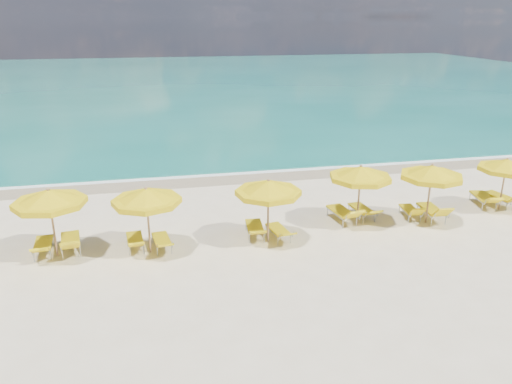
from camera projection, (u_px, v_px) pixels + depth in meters
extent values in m
plane|color=beige|center=(264.00, 235.00, 18.72)|extent=(120.00, 120.00, 0.00)
cube|color=#126658|center=(178.00, 82.00, 62.98)|extent=(120.00, 80.00, 0.30)
cube|color=tan|center=(232.00, 177.00, 25.54)|extent=(120.00, 2.60, 0.01)
cube|color=white|center=(229.00, 172.00, 26.28)|extent=(120.00, 1.20, 0.03)
cube|color=white|center=(119.00, 140.00, 33.20)|extent=(14.00, 0.36, 0.05)
cube|color=white|center=(292.00, 113.00, 42.44)|extent=(18.00, 0.30, 0.05)
cylinder|color=#A77B53|center=(53.00, 224.00, 16.71)|extent=(0.07, 0.07, 2.35)
cone|color=yellow|center=(49.00, 196.00, 16.38)|extent=(2.82, 2.82, 0.47)
cylinder|color=yellow|center=(50.00, 203.00, 16.46)|extent=(2.84, 2.84, 0.19)
sphere|color=#A77B53|center=(48.00, 190.00, 16.30)|extent=(0.10, 0.10, 0.10)
cylinder|color=#A77B53|center=(148.00, 222.00, 16.99)|extent=(0.07, 0.07, 2.30)
cone|color=yellow|center=(146.00, 195.00, 16.67)|extent=(2.46, 2.46, 0.46)
cylinder|color=yellow|center=(147.00, 201.00, 16.74)|extent=(2.48, 2.48, 0.18)
sphere|color=#A77B53|center=(146.00, 188.00, 16.59)|extent=(0.10, 0.10, 0.10)
cylinder|color=#A77B53|center=(268.00, 212.00, 17.79)|extent=(0.07, 0.07, 2.30)
cone|color=yellow|center=(268.00, 187.00, 17.47)|extent=(2.80, 2.80, 0.46)
cylinder|color=yellow|center=(268.00, 193.00, 17.55)|extent=(2.83, 2.83, 0.18)
sphere|color=#A77B53|center=(268.00, 180.00, 17.39)|extent=(0.10, 0.10, 0.10)
cylinder|color=#A77B53|center=(359.00, 196.00, 19.35)|extent=(0.07, 0.07, 2.33)
cone|color=yellow|center=(361.00, 172.00, 19.03)|extent=(2.69, 2.69, 0.47)
cylinder|color=yellow|center=(360.00, 178.00, 19.10)|extent=(2.71, 2.71, 0.19)
sphere|color=#A77B53|center=(361.00, 166.00, 18.95)|extent=(0.10, 0.10, 0.10)
cylinder|color=#A77B53|center=(429.00, 195.00, 19.47)|extent=(0.07, 0.07, 2.34)
cone|color=yellow|center=(432.00, 171.00, 19.14)|extent=(2.71, 2.71, 0.47)
cylinder|color=yellow|center=(431.00, 177.00, 19.22)|extent=(2.74, 2.74, 0.19)
sphere|color=#A77B53|center=(433.00, 165.00, 19.06)|extent=(0.10, 0.10, 0.10)
cylinder|color=#A77B53|center=(503.00, 185.00, 20.84)|extent=(0.07, 0.07, 2.19)
cone|color=yellow|center=(507.00, 164.00, 20.54)|extent=(2.94, 2.94, 0.44)
cylinder|color=yellow|center=(506.00, 169.00, 20.61)|extent=(2.97, 2.97, 0.18)
sphere|color=#A77B53|center=(507.00, 159.00, 20.46)|extent=(0.10, 0.10, 0.10)
cube|color=yellow|center=(43.00, 243.00, 17.20)|extent=(0.66, 1.30, 0.08)
cube|color=yellow|center=(40.00, 250.00, 16.35)|extent=(0.60, 0.60, 0.36)
cube|color=yellow|center=(70.00, 239.00, 17.41)|extent=(0.80, 1.45, 0.08)
cube|color=yellow|center=(70.00, 245.00, 16.50)|extent=(0.69, 0.65, 0.46)
cube|color=yellow|center=(135.00, 239.00, 17.60)|extent=(0.63, 1.24, 0.07)
cube|color=yellow|center=(136.00, 245.00, 16.79)|extent=(0.58, 0.56, 0.36)
cube|color=yellow|center=(161.00, 239.00, 17.58)|extent=(0.67, 1.25, 0.07)
cube|color=yellow|center=(165.00, 246.00, 16.79)|extent=(0.59, 0.60, 0.30)
cube|color=yellow|center=(255.00, 226.00, 18.57)|extent=(0.70, 1.35, 0.08)
cube|color=yellow|center=(258.00, 232.00, 17.66)|extent=(0.63, 0.63, 0.36)
cube|color=yellow|center=(278.00, 229.00, 18.39)|extent=(0.70, 1.26, 0.07)
cube|color=yellow|center=(287.00, 235.00, 17.60)|extent=(0.61, 0.61, 0.31)
cube|color=yellow|center=(341.00, 211.00, 19.92)|extent=(0.81, 1.50, 0.09)
cube|color=yellow|center=(354.00, 215.00, 18.98)|extent=(0.71, 0.65, 0.49)
cube|color=yellow|center=(361.00, 208.00, 20.29)|extent=(0.70, 1.34, 0.08)
cube|color=yellow|center=(373.00, 213.00, 19.42)|extent=(0.63, 0.62, 0.37)
cube|color=yellow|center=(410.00, 209.00, 20.30)|extent=(0.68, 1.23, 0.07)
cube|color=yellow|center=(417.00, 212.00, 19.51)|extent=(0.58, 0.50, 0.44)
cube|color=yellow|center=(431.00, 209.00, 20.14)|extent=(0.75, 1.46, 0.09)
cube|color=yellow|center=(443.00, 212.00, 19.18)|extent=(0.67, 0.60, 0.52)
cube|color=yellow|center=(483.00, 196.00, 21.57)|extent=(0.89, 1.49, 0.09)
cube|color=yellow|center=(494.00, 200.00, 20.59)|extent=(0.73, 0.72, 0.42)
cube|color=yellow|center=(499.00, 196.00, 21.63)|extent=(0.86, 1.46, 0.08)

